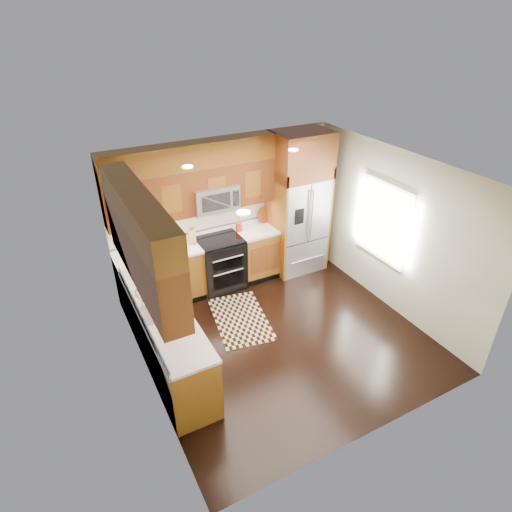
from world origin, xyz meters
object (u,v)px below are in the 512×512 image
knife_block (192,236)px  utensil_crock (239,225)px  refrigerator (298,204)px  range (221,263)px  rug (240,319)px

knife_block → utensil_crock: utensil_crock is taller
refrigerator → knife_block: (-1.99, 0.16, -0.25)m
range → knife_block: size_ratio=3.27×
range → rug: 1.13m
range → refrigerator: bearing=-1.4°
rug → knife_block: knife_block is taller
refrigerator → rug: size_ratio=1.94×
refrigerator → knife_block: bearing=175.4°
rug → range: bearing=93.3°
range → utensil_crock: (0.44, 0.14, 0.58)m
range → knife_block: knife_block is taller
refrigerator → utensil_crock: (-1.11, 0.18, -0.25)m
range → utensil_crock: size_ratio=2.89×
range → refrigerator: size_ratio=0.36×
rug → knife_block: bearing=115.7°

